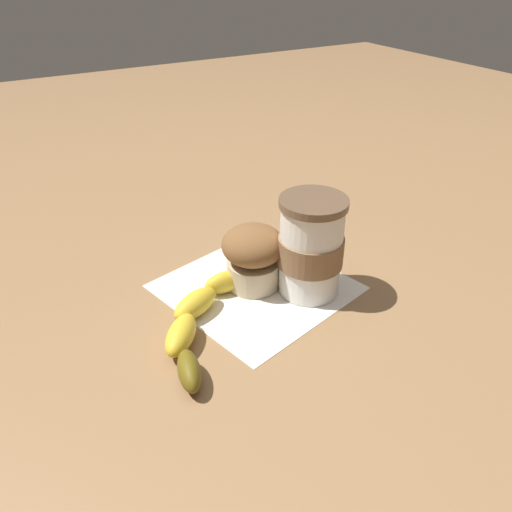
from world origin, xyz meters
name	(u,v)px	position (x,y,z in m)	size (l,w,h in m)	color
ground_plane	(256,287)	(0.00, 0.00, 0.00)	(3.00, 3.00, 0.00)	#936D47
paper_napkin	(256,287)	(0.00, 0.00, 0.00)	(0.23, 0.23, 0.00)	white
coffee_cup	(311,247)	(-0.06, 0.04, 0.07)	(0.09, 0.09, 0.14)	white
muffin	(254,254)	(0.00, -0.01, 0.05)	(0.09, 0.09, 0.09)	beige
banana	(197,320)	(0.11, 0.04, 0.02)	(0.16, 0.18, 0.03)	gold
wooden_stirrer	(261,231)	(-0.09, -0.13, 0.00)	(0.11, 0.01, 0.00)	#9E7547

